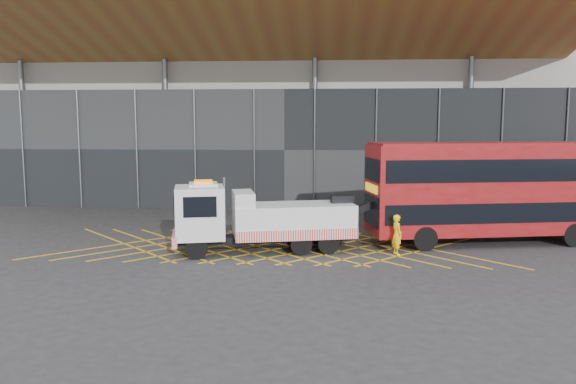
{
  "coord_description": "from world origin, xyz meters",
  "views": [
    {
      "loc": [
        5.1,
        -25.8,
        5.76
      ],
      "look_at": [
        3.0,
        1.5,
        2.4
      ],
      "focal_mm": 35.0,
      "sensor_mm": 36.0,
      "label": 1
    }
  ],
  "objects": [
    {
      "name": "worker",
      "position": [
        8.02,
        -1.26,
        0.89
      ],
      "size": [
        0.62,
        0.76,
        1.79
      ],
      "primitive_type": "imported",
      "rotation": [
        0.0,
        0.0,
        1.91
      ],
      "color": "yellow",
      "rests_on": "ground_plane"
    },
    {
      "name": "ground_plane",
      "position": [
        0.0,
        0.0,
        0.0
      ],
      "size": [
        120.0,
        120.0,
        0.0
      ],
      "primitive_type": "plane",
      "color": "#2A2A2C"
    },
    {
      "name": "bus_towed",
      "position": [
        12.84,
        1.55,
        2.7
      ],
      "size": [
        12.24,
        5.04,
        4.86
      ],
      "rotation": [
        0.0,
        0.0,
        0.2
      ],
      "color": "maroon",
      "rests_on": "ground_plane"
    },
    {
      "name": "recovery_truck",
      "position": [
        1.88,
        -1.19,
        1.53
      ],
      "size": [
        9.52,
        4.12,
        3.32
      ],
      "rotation": [
        0.0,
        0.0,
        0.24
      ],
      "color": "black",
      "rests_on": "ground_plane"
    },
    {
      "name": "road_markings",
      "position": [
        2.4,
        0.0,
        0.01
      ],
      "size": [
        21.56,
        7.16,
        0.01
      ],
      "color": "gold",
      "rests_on": "ground_plane"
    },
    {
      "name": "construction_building",
      "position": [
        1.92,
        18.4,
        8.98
      ],
      "size": [
        55.0,
        23.97,
        18.0
      ],
      "color": "gray",
      "rests_on": "ground_plane"
    }
  ]
}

